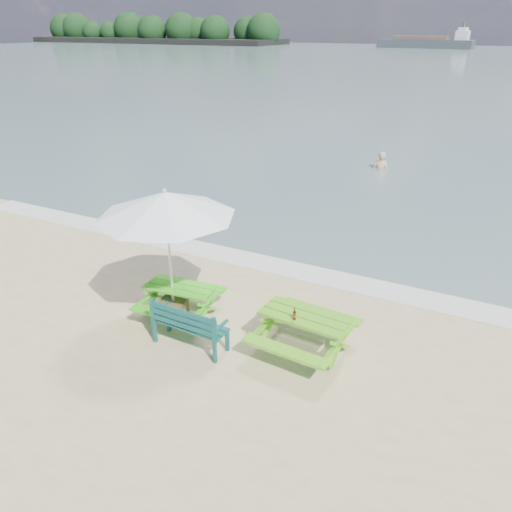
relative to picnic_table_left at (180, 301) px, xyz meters
The scene contains 10 objects.
sea 83.50m from the picnic_table_left, 89.18° to the left, with size 300.00×300.00×0.00m, color slate.
foam_strip 3.33m from the picnic_table_left, 68.84° to the left, with size 22.00×0.90×0.01m, color silver.
island_headland 176.14m from the picnic_table_left, 128.16° to the left, with size 90.00×22.00×7.60m.
picnic_table_left is the anchor object (origin of this frame).
picnic_table_right 2.82m from the picnic_table_left, ahead, with size 1.77×1.94×0.79m.
park_bench 1.20m from the picnic_table_left, 45.52° to the right, with size 1.51×0.55×0.92m.
side_table 0.21m from the picnic_table_left, 142.88° to the right, with size 0.66×0.66×0.36m.
patio_umbrella 2.18m from the picnic_table_left, 142.88° to the right, with size 3.29×3.29×2.76m.
beer_bottle 2.77m from the picnic_table_left, ahead, with size 0.06×0.06×0.25m.
swimmer 13.89m from the picnic_table_left, 87.19° to the left, with size 0.79×0.62×1.89m.
Camera 1 is at (4.47, -5.90, 5.67)m, focal length 35.00 mm.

